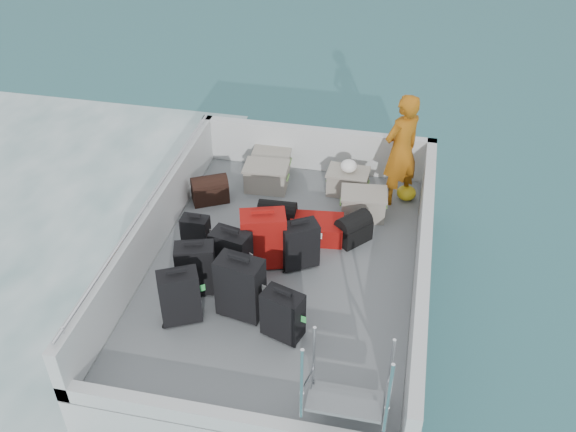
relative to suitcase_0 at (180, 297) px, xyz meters
name	(u,v)px	position (x,y,z in m)	size (l,w,h in m)	color
ground	(282,302)	(0.93, 1.14, -0.97)	(160.00, 160.00, 0.00)	#164D4D
ferry_hull	(282,285)	(0.93, 1.14, -0.67)	(3.60, 5.00, 0.60)	silver
deck	(282,268)	(0.93, 1.14, -0.36)	(3.30, 4.70, 0.02)	slate
deck_fittings	(304,265)	(1.28, 0.82, 0.02)	(3.60, 5.00, 0.90)	silver
suitcase_0	(180,297)	(0.00, 0.00, 0.00)	(0.45, 0.26, 0.70)	black
suitcase_1	(196,269)	(0.02, 0.51, 0.00)	(0.46, 0.26, 0.69)	black
suitcase_2	(196,234)	(-0.24, 1.26, -0.09)	(0.35, 0.21, 0.51)	black
suitcase_3	(240,288)	(0.64, 0.24, 0.05)	(0.52, 0.31, 0.79)	black
suitcase_4	(232,256)	(0.37, 0.84, -0.01)	(0.47, 0.28, 0.69)	black
suitcase_5	(263,240)	(0.69, 1.17, 0.04)	(0.56, 0.34, 0.77)	#980B0C
suitcase_6	(283,315)	(1.19, 0.01, -0.04)	(0.44, 0.26, 0.62)	black
suitcase_7	(299,245)	(1.14, 1.23, -0.03)	(0.46, 0.26, 0.65)	black
suitcase_8	(316,229)	(1.25, 1.84, -0.21)	(0.47, 0.71, 0.28)	#980B0C
duffel_0	(210,191)	(-0.41, 2.37, -0.19)	(0.52, 0.30, 0.32)	black
duffel_1	(277,218)	(0.69, 1.95, -0.19)	(0.51, 0.30, 0.32)	black
duffel_2	(353,231)	(1.74, 1.88, -0.19)	(0.45, 0.30, 0.32)	black
crate_0	(266,178)	(0.32, 2.86, -0.17)	(0.61, 0.42, 0.37)	gray
crate_1	(272,162)	(0.29, 3.34, -0.19)	(0.55, 0.38, 0.33)	gray
crate_2	(348,183)	(1.52, 3.00, -0.18)	(0.57, 0.39, 0.34)	gray
crate_3	(363,205)	(1.81, 2.46, -0.17)	(0.60, 0.41, 0.36)	gray
yellow_bag	(406,193)	(2.38, 3.00, -0.24)	(0.28, 0.26, 0.22)	gold
white_bag	(349,168)	(1.52, 3.00, 0.08)	(0.24, 0.24, 0.18)	white
passenger	(401,150)	(2.23, 2.95, 0.49)	(0.62, 0.40, 1.68)	orange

